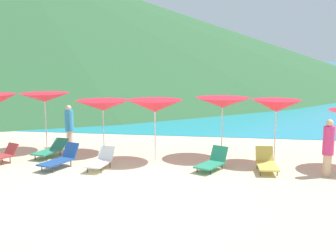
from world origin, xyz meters
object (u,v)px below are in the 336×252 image
umbrella_1 (45,98)px  umbrella_2 (103,105)px  umbrella_5 (276,106)px  lounge_chair_3 (101,160)px  lounge_chair_1 (212,162)px  lounge_chair_0 (266,162)px  beachgoer_0 (328,146)px  lounge_chair_7 (60,159)px  umbrella_3 (155,106)px  lounge_chair_2 (51,149)px  umbrella_4 (223,103)px  beachgoer_3 (69,125)px

umbrella_1 → umbrella_2: (2.51, -0.10, -0.27)m
umbrella_2 → umbrella_5: size_ratio=0.94×
lounge_chair_3 → umbrella_5: bearing=22.2°
umbrella_1 → lounge_chair_1: size_ratio=1.56×
lounge_chair_0 → beachgoer_0: (1.89, -0.37, 0.70)m
umbrella_5 → lounge_chair_7: umbrella_5 is taller
umbrella_1 → umbrella_2: 2.52m
umbrella_3 → lounge_chair_7: (-3.09, -1.51, -1.73)m
umbrella_5 → umbrella_1: bearing=175.8°
beachgoer_0 → umbrella_2: bearing=178.1°
lounge_chair_2 → lounge_chair_7: lounge_chair_7 is taller
umbrella_4 → lounge_chair_0: 2.97m
umbrella_5 → lounge_chair_1: size_ratio=1.51×
umbrella_5 → lounge_chair_2: (-8.51, -0.40, -1.81)m
beachgoer_3 → lounge_chair_3: bearing=106.1°
lounge_chair_3 → beachgoer_0: beachgoer_0 is taller
lounge_chair_0 → umbrella_1: bearing=164.5°
umbrella_3 → lounge_chair_0: (4.00, -0.80, -1.77)m
umbrella_5 → beachgoer_3: bearing=170.6°
umbrella_5 → lounge_chair_7: 7.91m
umbrella_2 → umbrella_3: (2.30, -0.95, 0.13)m
lounge_chair_3 → beachgoer_0: 7.57m
umbrella_1 → beachgoer_0: bearing=-11.7°
umbrella_2 → beachgoer_0: (8.18, -2.12, -0.94)m
lounge_chair_7 → beachgoer_0: 9.01m
lounge_chair_7 → lounge_chair_3: bearing=22.2°
umbrella_4 → lounge_chair_2: size_ratio=1.32×
umbrella_4 → lounge_chair_7: umbrella_4 is taller
umbrella_4 → umbrella_5: (1.94, -0.57, -0.02)m
umbrella_1 → umbrella_5: size_ratio=1.03×
beachgoer_0 → umbrella_3: bearing=-178.6°
umbrella_4 → lounge_chair_0: bearing=-48.4°
umbrella_1 → umbrella_4: bearing=-0.8°
umbrella_3 → lounge_chair_0: size_ratio=1.48×
lounge_chair_0 → lounge_chair_7: lounge_chair_7 is taller
umbrella_1 → umbrella_2: size_ratio=1.10×
umbrella_1 → lounge_chair_0: bearing=-11.9°
lounge_chair_7 → beachgoer_0: beachgoer_0 is taller
umbrella_1 → beachgoer_3: 1.61m
lounge_chair_1 → lounge_chair_7: lounge_chair_7 is taller
umbrella_1 → beachgoer_0: umbrella_1 is taller
umbrella_3 → beachgoer_3: size_ratio=1.26×
lounge_chair_0 → beachgoer_3: (-8.09, 2.58, 0.66)m
lounge_chair_1 → umbrella_4: bearing=108.2°
umbrella_5 → lounge_chair_0: (-0.38, -1.18, -1.80)m
umbrella_1 → lounge_chair_2: bearing=-58.0°
umbrella_3 → umbrella_4: bearing=21.2°
lounge_chair_1 → umbrella_2: bearing=-177.1°
umbrella_1 → umbrella_4: 7.25m
umbrella_5 → umbrella_4: bearing=163.5°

